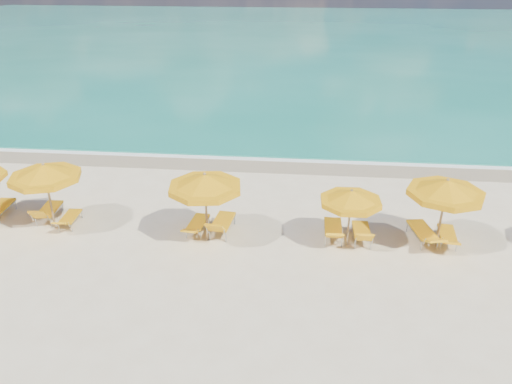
{
  "coord_description": "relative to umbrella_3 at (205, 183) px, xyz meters",
  "views": [
    {
      "loc": [
        1.66,
        -15.32,
        9.22
      ],
      "look_at": [
        0.0,
        1.5,
        1.2
      ],
      "focal_mm": 35.0,
      "sensor_mm": 36.0,
      "label": 1
    }
  ],
  "objects": [
    {
      "name": "whitecap_near",
      "position": [
        -4.42,
        17.14,
        -2.24
      ],
      "size": [
        14.0,
        0.36,
        0.05
      ],
      "primitive_type": "cube",
      "color": "white",
      "rests_on": "ground"
    },
    {
      "name": "umbrella_2",
      "position": [
        -5.89,
        0.37,
        -0.03
      ],
      "size": [
        2.79,
        2.79,
        2.59
      ],
      "rotation": [
        0.0,
        0.0,
        -0.1
      ],
      "color": "#9B7B4D",
      "rests_on": "ground"
    },
    {
      "name": "umbrella_4",
      "position": [
        4.95,
        0.13,
        -0.39
      ],
      "size": [
        2.84,
        2.84,
        2.18
      ],
      "rotation": [
        0.0,
        0.0,
        0.42
      ],
      "color": "#9B7B4D",
      "rests_on": "ground"
    },
    {
      "name": "lounger_5_left",
      "position": [
        7.64,
        0.67,
        -2.0
      ],
      "size": [
        1.03,
        2.11,
        0.75
      ],
      "rotation": [
        0.0,
        0.0,
        0.2
      ],
      "color": "#A5A8AD",
      "rests_on": "ground"
    },
    {
      "name": "lounger_1_right",
      "position": [
        -8.37,
        0.92,
        -2.0
      ],
      "size": [
        0.75,
        2.01,
        0.81
      ],
      "rotation": [
        0.0,
        0.0,
        0.06
      ],
      "color": "#A5A8AD",
      "rests_on": "ground"
    },
    {
      "name": "umbrella_5",
      "position": [
        8.06,
        0.35,
        -0.01
      ],
      "size": [
        2.64,
        2.64,
        2.62
      ],
      "rotation": [
        0.0,
        0.0,
        -0.02
      ],
      "color": "#9B7B4D",
      "rests_on": "ground"
    },
    {
      "name": "lounger_4_right",
      "position": [
        5.47,
        0.47,
        -2.01
      ],
      "size": [
        0.63,
        1.76,
        0.87
      ],
      "rotation": [
        0.0,
        0.0,
        0.01
      ],
      "color": "#A5A8AD",
      "rests_on": "ground"
    },
    {
      "name": "lounger_5_right",
      "position": [
        8.47,
        0.62,
        -2.03
      ],
      "size": [
        0.76,
        1.82,
        0.64
      ],
      "rotation": [
        0.0,
        0.0,
        -0.11
      ],
      "color": "#A5A8AD",
      "rests_on": "ground"
    },
    {
      "name": "lounger_2_left",
      "position": [
        -6.35,
        0.93,
        -2.0
      ],
      "size": [
        0.8,
        1.88,
        0.91
      ],
      "rotation": [
        0.0,
        0.0,
        0.1
      ],
      "color": "#A5A8AD",
      "rests_on": "ground"
    },
    {
      "name": "ocean",
      "position": [
        1.58,
        48.14,
        -2.24
      ],
      "size": [
        120.0,
        80.0,
        0.3
      ],
      "primitive_type": "cube",
      "color": "#157661",
      "rests_on": "ground"
    },
    {
      "name": "ground_plane",
      "position": [
        1.58,
        0.14,
        -2.24
      ],
      "size": [
        120.0,
        120.0,
        0.0
      ],
      "primitive_type": "plane",
      "color": "beige"
    },
    {
      "name": "whitecap_far",
      "position": [
        9.58,
        24.14,
        -2.24
      ],
      "size": [
        18.0,
        0.3,
        0.05
      ],
      "primitive_type": "cube",
      "color": "white",
      "rests_on": "ground"
    },
    {
      "name": "lounger_2_right",
      "position": [
        -5.35,
        0.54,
        -2.04
      ],
      "size": [
        0.63,
        1.66,
        0.66
      ],
      "rotation": [
        0.0,
        0.0,
        0.06
      ],
      "color": "#A5A8AD",
      "rests_on": "ground"
    },
    {
      "name": "umbrella_3",
      "position": [
        0.0,
        0.0,
        0.0
      ],
      "size": [
        3.16,
        3.16,
        2.63
      ],
      "rotation": [
        0.0,
        0.0,
        -0.25
      ],
      "color": "#9B7B4D",
      "rests_on": "ground"
    },
    {
      "name": "lounger_3_left",
      "position": [
        -0.47,
        0.55,
        -2.03
      ],
      "size": [
        0.75,
        1.83,
        0.64
      ],
      "rotation": [
        0.0,
        0.0,
        -0.1
      ],
      "color": "#A5A8AD",
      "rests_on": "ground"
    },
    {
      "name": "wet_sand_band",
      "position": [
        1.58,
        7.54,
        -2.24
      ],
      "size": [
        120.0,
        2.6,
        0.01
      ],
      "primitive_type": "cube",
      "color": "tan",
      "rests_on": "ground"
    },
    {
      "name": "foam_line",
      "position": [
        1.58,
        8.34,
        -2.24
      ],
      "size": [
        120.0,
        1.2,
        0.03
      ],
      "primitive_type": "cube",
      "color": "white",
      "rests_on": "ground"
    },
    {
      "name": "lounger_4_left",
      "position": [
        4.47,
        0.56,
        -2.01
      ],
      "size": [
        0.66,
        1.92,
        0.84
      ],
      "rotation": [
        0.0,
        0.0,
        -0.01
      ],
      "color": "#A5A8AD",
      "rests_on": "ground"
    },
    {
      "name": "lounger_3_right",
      "position": [
        0.44,
        0.57,
        -1.99
      ],
      "size": [
        0.86,
        2.0,
        0.96
      ],
      "rotation": [
        0.0,
        0.0,
        -0.1
      ],
      "color": "#A5A8AD",
      "rests_on": "ground"
    }
  ]
}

